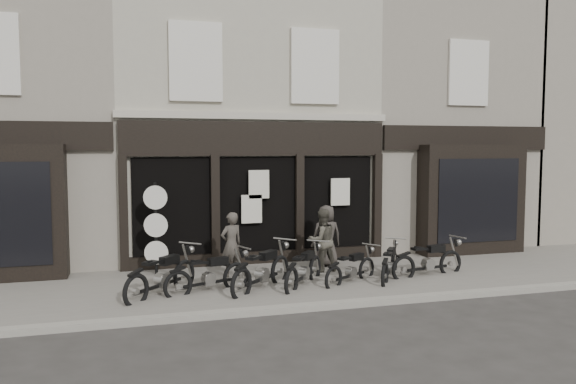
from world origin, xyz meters
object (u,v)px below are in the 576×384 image
object	(u,v)px
motorcycle_4	(351,271)
man_centre	(322,240)
motorcycle_6	(428,263)
advert_sign_post	(156,233)
motorcycle_2	(262,274)
motorcycle_0	(162,279)
motorcycle_5	(390,267)
man_left	(231,244)
motorcycle_3	(304,272)
man_right	(326,236)
motorcycle_1	(209,278)

from	to	relation	value
motorcycle_4	man_centre	world-z (taller)	man_centre
motorcycle_6	advert_sign_post	xyz separation A→B (m)	(-6.38, 1.81, 0.76)
motorcycle_2	advert_sign_post	world-z (taller)	advert_sign_post
motorcycle_2	man_centre	size ratio (longest dim) A/B	1.16
motorcycle_0	motorcycle_5	size ratio (longest dim) A/B	1.04
motorcycle_2	advert_sign_post	size ratio (longest dim) A/B	0.76
motorcycle_5	man_left	xyz separation A→B (m)	(-3.62, 1.15, 0.52)
motorcycle_5	motorcycle_3	bearing A→B (deg)	126.40
motorcycle_5	man_left	bearing A→B (deg)	107.48
motorcycle_0	motorcycle_2	size ratio (longest dim) A/B	0.99
motorcycle_2	motorcycle_4	xyz separation A→B (m)	(2.12, -0.01, -0.08)
motorcycle_0	motorcycle_3	bearing A→B (deg)	-47.36
motorcycle_4	motorcycle_5	xyz separation A→B (m)	(1.04, 0.12, 0.02)
motorcycle_4	motorcycle_6	xyz separation A→B (m)	(2.06, 0.10, 0.05)
motorcycle_0	motorcycle_2	xyz separation A→B (m)	(2.16, -0.11, 0.01)
motorcycle_6	man_centre	bearing A→B (deg)	144.35
man_left	man_centre	size ratio (longest dim) A/B	0.99
motorcycle_5	advert_sign_post	size ratio (longest dim) A/B	0.73
motorcycle_4	man_right	bearing A→B (deg)	57.51
man_right	motorcycle_6	bearing A→B (deg)	141.15
man_left	man_right	distance (m)	2.65
motorcycle_2	man_left	bearing A→B (deg)	66.52
motorcycle_4	man_right	distance (m)	1.85
motorcycle_2	advert_sign_post	bearing A→B (deg)	95.34
motorcycle_3	motorcycle_6	distance (m)	3.19
motorcycle_2	motorcycle_3	distance (m)	0.99
motorcycle_1	man_centre	bearing A→B (deg)	0.23
motorcycle_1	man_left	distance (m)	1.46
motorcycle_3	advert_sign_post	world-z (taller)	advert_sign_post
motorcycle_3	man_right	bearing A→B (deg)	5.15
motorcycle_2	motorcycle_4	world-z (taller)	motorcycle_2
motorcycle_3	man_right	size ratio (longest dim) A/B	1.09
motorcycle_1	motorcycle_6	size ratio (longest dim) A/B	0.94
man_left	motorcycle_4	bearing A→B (deg)	132.58
motorcycle_3	advert_sign_post	size ratio (longest dim) A/B	0.73
motorcycle_2	motorcycle_5	distance (m)	3.16
motorcycle_6	motorcycle_5	bearing A→B (deg)	168.81
motorcycle_1	advert_sign_post	bearing A→B (deg)	99.06
man_centre	motorcycle_4	bearing A→B (deg)	94.28
motorcycle_3	man_centre	xyz separation A→B (m)	(0.83, 1.14, 0.51)
motorcycle_5	advert_sign_post	distance (m)	5.70
motorcycle_4	man_centre	xyz separation A→B (m)	(-0.30, 1.21, 0.55)
motorcycle_2	advert_sign_post	distance (m)	3.00
man_right	motorcycle_0	bearing A→B (deg)	21.21
motorcycle_2	motorcycle_4	size ratio (longest dim) A/B	1.08
motorcycle_1	man_left	bearing A→B (deg)	38.73
motorcycle_4	motorcycle_6	size ratio (longest dim) A/B	0.80
motorcycle_5	man_left	world-z (taller)	man_left
man_centre	motorcycle_5	bearing A→B (deg)	131.13
motorcycle_1	motorcycle_2	distance (m)	1.17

